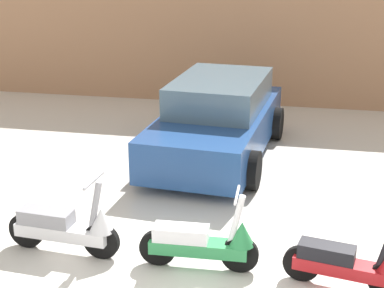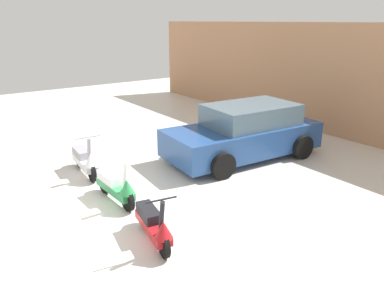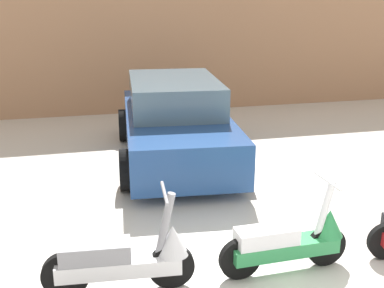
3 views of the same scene
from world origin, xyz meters
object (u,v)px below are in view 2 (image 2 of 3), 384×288
(scooter_front_center, at_px, (154,224))
(car_rear_left, at_px, (245,132))
(scooter_front_left, at_px, (85,160))
(scooter_front_right, at_px, (116,186))

(scooter_front_center, relative_size, car_rear_left, 0.32)
(scooter_front_left, relative_size, scooter_front_right, 1.04)
(scooter_front_center, bearing_deg, car_rear_left, 128.62)
(car_rear_left, bearing_deg, scooter_front_center, 32.69)
(scooter_front_left, height_order, car_rear_left, car_rear_left)
(scooter_front_left, height_order, scooter_front_right, scooter_front_left)
(scooter_front_right, bearing_deg, scooter_front_left, 176.99)
(car_rear_left, bearing_deg, scooter_front_right, 11.39)
(scooter_front_right, xyz_separation_m, scooter_front_center, (1.69, -0.13, -0.02))
(scooter_front_center, distance_m, car_rear_left, 4.60)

